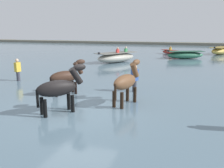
{
  "coord_description": "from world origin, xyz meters",
  "views": [
    {
      "loc": [
        3.87,
        -7.88,
        3.26
      ],
      "look_at": [
        0.6,
        2.34,
        0.85
      ],
      "focal_mm": 39.22,
      "sensor_mm": 36.0,
      "label": 1
    }
  ],
  "objects_px": {
    "horse_trailing_dark_bay": "(66,78)",
    "person_spectator_far": "(135,81)",
    "horse_flank_black": "(59,89)",
    "boat_near_starboard": "(185,55)",
    "person_onlooker_right": "(18,72)",
    "boat_mid_outer": "(170,52)",
    "boat_far_offshore": "(116,57)",
    "boat_near_port": "(220,51)",
    "horse_lead_bay": "(126,83)"
  },
  "relations": [
    {
      "from": "person_onlooker_right",
      "to": "horse_trailing_dark_bay",
      "type": "bearing_deg",
      "value": -24.49
    },
    {
      "from": "horse_flank_black",
      "to": "boat_near_port",
      "type": "distance_m",
      "value": 25.51
    },
    {
      "from": "horse_lead_bay",
      "to": "horse_trailing_dark_bay",
      "type": "xyz_separation_m",
      "value": [
        -2.97,
        0.63,
        -0.09
      ]
    },
    {
      "from": "horse_trailing_dark_bay",
      "to": "boat_near_starboard",
      "type": "height_order",
      "value": "horse_trailing_dark_bay"
    },
    {
      "from": "horse_flank_black",
      "to": "boat_near_port",
      "type": "height_order",
      "value": "horse_flank_black"
    },
    {
      "from": "horse_lead_bay",
      "to": "boat_near_starboard",
      "type": "relative_size",
      "value": 0.52
    },
    {
      "from": "boat_far_offshore",
      "to": "person_spectator_far",
      "type": "distance_m",
      "value": 10.61
    },
    {
      "from": "horse_trailing_dark_bay",
      "to": "boat_near_port",
      "type": "distance_m",
      "value": 23.62
    },
    {
      "from": "boat_near_port",
      "to": "boat_near_starboard",
      "type": "distance_m",
      "value": 6.99
    },
    {
      "from": "boat_mid_outer",
      "to": "boat_far_offshore",
      "type": "bearing_deg",
      "value": -114.09
    },
    {
      "from": "horse_lead_bay",
      "to": "boat_far_offshore",
      "type": "relative_size",
      "value": 0.48
    },
    {
      "from": "boat_far_offshore",
      "to": "horse_flank_black",
      "type": "bearing_deg",
      "value": -81.57
    },
    {
      "from": "horse_trailing_dark_bay",
      "to": "boat_mid_outer",
      "type": "distance_m",
      "value": 20.5
    },
    {
      "from": "boat_mid_outer",
      "to": "person_spectator_far",
      "type": "bearing_deg",
      "value": -90.36
    },
    {
      "from": "horse_trailing_dark_bay",
      "to": "boat_mid_outer",
      "type": "xyz_separation_m",
      "value": [
        2.97,
        20.28,
        -0.52
      ]
    },
    {
      "from": "horse_trailing_dark_bay",
      "to": "person_onlooker_right",
      "type": "height_order",
      "value": "horse_trailing_dark_bay"
    },
    {
      "from": "boat_mid_outer",
      "to": "horse_lead_bay",
      "type": "bearing_deg",
      "value": -90.0
    },
    {
      "from": "boat_far_offshore",
      "to": "person_spectator_far",
      "type": "bearing_deg",
      "value": -68.55
    },
    {
      "from": "boat_near_starboard",
      "to": "person_onlooker_right",
      "type": "relative_size",
      "value": 2.41
    },
    {
      "from": "horse_flank_black",
      "to": "boat_near_port",
      "type": "xyz_separation_m",
      "value": [
        7.66,
        24.33,
        -0.44
      ]
    },
    {
      "from": "person_onlooker_right",
      "to": "boat_near_starboard",
      "type": "bearing_deg",
      "value": 58.12
    },
    {
      "from": "person_spectator_far",
      "to": "horse_flank_black",
      "type": "bearing_deg",
      "value": -115.94
    },
    {
      "from": "horse_trailing_dark_bay",
      "to": "boat_near_port",
      "type": "relative_size",
      "value": 0.45
    },
    {
      "from": "horse_flank_black",
      "to": "boat_mid_outer",
      "type": "height_order",
      "value": "horse_flank_black"
    },
    {
      "from": "horse_trailing_dark_bay",
      "to": "boat_near_starboard",
      "type": "xyz_separation_m",
      "value": [
        4.81,
        16.14,
        -0.4
      ]
    },
    {
      "from": "boat_mid_outer",
      "to": "boat_near_port",
      "type": "relative_size",
      "value": 0.56
    },
    {
      "from": "boat_far_offshore",
      "to": "boat_mid_outer",
      "type": "height_order",
      "value": "boat_far_offshore"
    },
    {
      "from": "boat_mid_outer",
      "to": "person_spectator_far",
      "type": "distance_m",
      "value": 18.83
    },
    {
      "from": "horse_flank_black",
      "to": "person_onlooker_right",
      "type": "bearing_deg",
      "value": 140.29
    },
    {
      "from": "boat_near_port",
      "to": "person_onlooker_right",
      "type": "bearing_deg",
      "value": -122.35
    },
    {
      "from": "horse_flank_black",
      "to": "boat_near_port",
      "type": "relative_size",
      "value": 0.48
    },
    {
      "from": "boat_near_port",
      "to": "person_onlooker_right",
      "type": "relative_size",
      "value": 2.61
    },
    {
      "from": "horse_flank_black",
      "to": "boat_far_offshore",
      "type": "height_order",
      "value": "horse_flank_black"
    },
    {
      "from": "horse_trailing_dark_bay",
      "to": "person_spectator_far",
      "type": "xyz_separation_m",
      "value": [
        2.85,
        1.45,
        -0.26
      ]
    },
    {
      "from": "boat_near_port",
      "to": "person_spectator_far",
      "type": "bearing_deg",
      "value": -105.81
    },
    {
      "from": "boat_mid_outer",
      "to": "horse_trailing_dark_bay",
      "type": "bearing_deg",
      "value": -98.33
    },
    {
      "from": "horse_flank_black",
      "to": "boat_near_starboard",
      "type": "distance_m",
      "value": 18.89
    },
    {
      "from": "horse_flank_black",
      "to": "boat_near_port",
      "type": "bearing_deg",
      "value": 72.52
    },
    {
      "from": "horse_flank_black",
      "to": "boat_near_starboard",
      "type": "height_order",
      "value": "horse_flank_black"
    },
    {
      "from": "person_spectator_far",
      "to": "person_onlooker_right",
      "type": "bearing_deg",
      "value": 176.64
    },
    {
      "from": "boat_near_port",
      "to": "horse_lead_bay",
      "type": "bearing_deg",
      "value": -104.14
    },
    {
      "from": "horse_trailing_dark_bay",
      "to": "boat_far_offshore",
      "type": "xyz_separation_m",
      "value": [
        -1.03,
        11.33,
        -0.33
      ]
    },
    {
      "from": "person_onlooker_right",
      "to": "horse_lead_bay",
      "type": "bearing_deg",
      "value": -19.48
    },
    {
      "from": "horse_lead_bay",
      "to": "horse_trailing_dark_bay",
      "type": "relative_size",
      "value": 1.08
    },
    {
      "from": "boat_near_port",
      "to": "person_onlooker_right",
      "type": "xyz_separation_m",
      "value": [
        -12.74,
        -20.12,
        0.1
      ]
    },
    {
      "from": "boat_far_offshore",
      "to": "person_onlooker_right",
      "type": "distance_m",
      "value": 9.95
    },
    {
      "from": "horse_trailing_dark_bay",
      "to": "person_spectator_far",
      "type": "relative_size",
      "value": 1.17
    },
    {
      "from": "boat_near_starboard",
      "to": "boat_near_port",
      "type": "bearing_deg",
      "value": 56.54
    },
    {
      "from": "horse_trailing_dark_bay",
      "to": "horse_flank_black",
      "type": "xyz_separation_m",
      "value": [
        1.0,
        -2.36,
        0.08
      ]
    },
    {
      "from": "boat_near_port",
      "to": "horse_trailing_dark_bay",
      "type": "bearing_deg",
      "value": -111.51
    }
  ]
}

